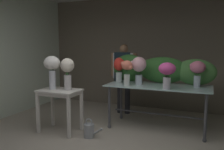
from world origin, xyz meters
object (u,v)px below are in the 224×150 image
vase_scarlet_ranunculus (119,68)px  vase_fuchsia_dahlias (167,72)px  display_table_glass (158,92)px  vase_rosy_snapdragons (197,70)px  vase_coral_tulips (127,70)px  vase_cream_lisianthus_tall (68,70)px  vase_white_roses_tall (52,68)px  vase_blush_carnations (139,67)px  watering_can (89,130)px  side_table_white (60,96)px  florist (124,71)px

vase_scarlet_ranunculus → vase_fuchsia_dahlias: 1.12m
display_table_glass → vase_fuchsia_dahlias: 0.59m
vase_rosy_snapdragons → vase_coral_tulips: bearing=-166.0°
vase_coral_tulips → vase_cream_lisianthus_tall: (-0.94, -0.56, 0.00)m
vase_rosy_snapdragons → vase_scarlet_ranunculus: bearing=179.4°
vase_coral_tulips → vase_fuchsia_dahlias: bearing=-7.0°
vase_scarlet_ranunculus → vase_coral_tulips: vase_scarlet_ranunculus is taller
vase_coral_tulips → vase_white_roses_tall: size_ratio=0.77×
vase_blush_carnations → vase_rosy_snapdragons: size_ratio=1.12×
vase_rosy_snapdragons → vase_white_roses_tall: size_ratio=0.77×
vase_fuchsia_dahlias → vase_blush_carnations: bearing=153.5°
vase_coral_tulips → vase_rosy_snapdragons: 1.27m
watering_can → vase_fuchsia_dahlias: bearing=25.0°
vase_rosy_snapdragons → watering_can: size_ratio=1.35×
display_table_glass → side_table_white: size_ratio=2.44×
florist → vase_fuchsia_dahlias: florist is taller
vase_fuchsia_dahlias → vase_coral_tulips: bearing=173.0°
vase_cream_lisianthus_tall → vase_fuchsia_dahlias: bearing=15.3°
display_table_glass → vase_rosy_snapdragons: bearing=5.9°
vase_fuchsia_dahlias → watering_can: bearing=-155.0°
side_table_white → vase_cream_lisianthus_tall: (0.15, 0.05, 0.48)m
florist → vase_scarlet_ranunculus: bearing=-77.9°
vase_fuchsia_dahlias → vase_cream_lisianthus_tall: 1.76m
vase_rosy_snapdragons → vase_blush_carnations: bearing=-174.3°
side_table_white → florist: bearing=67.1°
florist → vase_rosy_snapdragons: (1.65, -0.67, 0.15)m
vase_rosy_snapdragons → side_table_white: bearing=-158.5°
vase_fuchsia_dahlias → watering_can: size_ratio=1.31×
vase_scarlet_ranunculus → vase_fuchsia_dahlias: vase_scarlet_ranunculus is taller
vase_fuchsia_dahlias → vase_cream_lisianthus_tall: bearing=-164.7°
vase_coral_tulips → vase_white_roses_tall: (-1.24, -0.61, 0.05)m
vase_blush_carnations → vase_white_roses_tall: (-1.41, -0.81, 0.01)m
florist → vase_cream_lisianthus_tall: size_ratio=2.80×
display_table_glass → vase_cream_lisianthus_tall: 1.74m
vase_blush_carnations → vase_cream_lisianthus_tall: 1.34m
display_table_glass → vase_scarlet_ranunculus: size_ratio=3.84×
vase_rosy_snapdragons → vase_white_roses_tall: (-2.47, -0.91, 0.03)m
vase_scarlet_ranunculus → vase_cream_lisianthus_tall: size_ratio=0.87×
display_table_glass → florist: florist is taller
vase_fuchsia_dahlias → vase_rosy_snapdragons: (0.47, 0.40, 0.01)m
vase_blush_carnations → vase_rosy_snapdragons: (1.06, 0.11, -0.03)m
vase_blush_carnations → vase_fuchsia_dahlias: bearing=-26.5°
vase_rosy_snapdragons → watering_can: 2.20m
display_table_glass → florist: (-0.97, 0.74, 0.29)m
vase_blush_carnations → watering_can: bearing=-125.9°
vase_white_roses_tall → vase_cream_lisianthus_tall: 0.31m
vase_blush_carnations → vase_coral_tulips: bearing=-130.0°
vase_blush_carnations → watering_can: 1.50m
vase_coral_tulips → vase_white_roses_tall: bearing=-154.0°
vase_scarlet_ranunculus → vase_blush_carnations: vase_blush_carnations is taller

